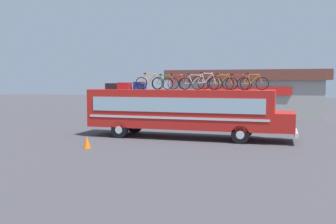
# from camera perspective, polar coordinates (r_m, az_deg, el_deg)

# --- Properties ---
(ground_plane) EXTENTS (120.00, 120.00, 0.00)m
(ground_plane) POSITION_cam_1_polar(r_m,az_deg,el_deg) (21.58, 1.80, -3.90)
(ground_plane) COLOR #423F44
(bus) EXTENTS (11.61, 2.62, 2.75)m
(bus) POSITION_cam_1_polar(r_m,az_deg,el_deg) (21.34, 2.41, 0.41)
(bus) COLOR red
(bus) RESTS_ON ground
(luggage_bag_1) EXTENTS (0.60, 0.51, 0.36)m
(luggage_bag_1) POSITION_cam_1_polar(r_m,az_deg,el_deg) (22.70, -8.57, 3.90)
(luggage_bag_1) COLOR black
(luggage_bag_1) RESTS_ON bus
(luggage_bag_2) EXTENTS (0.73, 0.55, 0.40)m
(luggage_bag_2) POSITION_cam_1_polar(r_m,az_deg,el_deg) (22.32, -6.64, 3.96)
(luggage_bag_2) COLOR maroon
(luggage_bag_2) RESTS_ON bus
(luggage_bag_3) EXTENTS (0.69, 0.48, 0.44)m
(luggage_bag_3) POSITION_cam_1_polar(r_m,az_deg,el_deg) (22.28, -4.32, 4.03)
(luggage_bag_3) COLOR #193899
(luggage_bag_3) RESTS_ON bus
(rooftop_bicycle_1) EXTENTS (1.75, 0.44, 0.95)m
(rooftop_bicycle_1) POSITION_cam_1_polar(r_m,az_deg,el_deg) (21.71, -2.81, 4.49)
(rooftop_bicycle_1) COLOR black
(rooftop_bicycle_1) RESTS_ON bus
(rooftop_bicycle_2) EXTENTS (1.65, 0.44, 0.89)m
(rooftop_bicycle_2) POSITION_cam_1_polar(r_m,az_deg,el_deg) (21.78, -0.47, 4.43)
(rooftop_bicycle_2) COLOR black
(rooftop_bicycle_2) RESTS_ON bus
(rooftop_bicycle_3) EXTENTS (1.66, 0.44, 0.89)m
(rooftop_bicycle_3) POSITION_cam_1_polar(r_m,az_deg,el_deg) (20.99, 1.21, 4.42)
(rooftop_bicycle_3) COLOR black
(rooftop_bicycle_3) RESTS_ON bus
(rooftop_bicycle_4) EXTENTS (1.78, 0.44, 0.91)m
(rooftop_bicycle_4) POSITION_cam_1_polar(r_m,az_deg,el_deg) (21.59, 4.00, 4.44)
(rooftop_bicycle_4) COLOR black
(rooftop_bicycle_4) RESTS_ON bus
(rooftop_bicycle_5) EXTENTS (1.72, 0.44, 0.98)m
(rooftop_bicycle_5) POSITION_cam_1_polar(r_m,az_deg,el_deg) (20.63, 5.88, 4.49)
(rooftop_bicycle_5) COLOR black
(rooftop_bicycle_5) RESTS_ON bus
(rooftop_bicycle_6) EXTENTS (1.69, 0.44, 0.90)m
(rooftop_bicycle_6) POSITION_cam_1_polar(r_m,az_deg,el_deg) (20.83, 8.23, 4.38)
(rooftop_bicycle_6) COLOR black
(rooftop_bicycle_6) RESTS_ON bus
(rooftop_bicycle_7) EXTENTS (1.65, 0.44, 0.89)m
(rooftop_bicycle_7) POSITION_cam_1_polar(r_m,az_deg,el_deg) (20.94, 10.41, 4.35)
(rooftop_bicycle_7) COLOR black
(rooftop_bicycle_7) RESTS_ON bus
(rooftop_bicycle_8) EXTENTS (1.67, 0.44, 0.92)m
(rooftop_bicycle_8) POSITION_cam_1_polar(r_m,az_deg,el_deg) (20.54, 12.73, 4.33)
(rooftop_bicycle_8) COLOR black
(rooftop_bicycle_8) RESTS_ON bus
(roadside_building) EXTENTS (14.40, 7.90, 4.25)m
(roadside_building) POSITION_cam_1_polar(r_m,az_deg,el_deg) (37.13, 11.93, 2.96)
(roadside_building) COLOR #9E9E99
(roadside_building) RESTS_ON ground
(traffic_cone) EXTENTS (0.37, 0.37, 0.61)m
(traffic_cone) POSITION_cam_1_polar(r_m,az_deg,el_deg) (18.52, -12.21, -4.46)
(traffic_cone) COLOR orange
(traffic_cone) RESTS_ON ground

